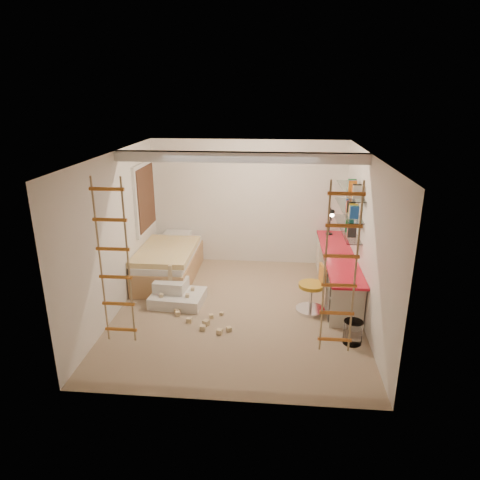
# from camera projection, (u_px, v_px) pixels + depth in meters

# --- Properties ---
(floor) EXTENTS (4.50, 4.50, 0.00)m
(floor) POSITION_uv_depth(u_px,v_px,m) (238.00, 310.00, 7.21)
(floor) COLOR #9B7F64
(floor) RESTS_ON ground
(ceiling_beam) EXTENTS (4.00, 0.18, 0.16)m
(ceiling_beam) POSITION_uv_depth(u_px,v_px,m) (240.00, 157.00, 6.67)
(ceiling_beam) COLOR white
(ceiling_beam) RESTS_ON ceiling
(window_frame) EXTENTS (0.06, 1.15, 1.35)m
(window_frame) POSITION_uv_depth(u_px,v_px,m) (144.00, 198.00, 8.28)
(window_frame) COLOR white
(window_frame) RESTS_ON wall_left
(window_blind) EXTENTS (0.02, 1.00, 1.20)m
(window_blind) POSITION_uv_depth(u_px,v_px,m) (146.00, 198.00, 8.28)
(window_blind) COLOR #4C2D1E
(window_blind) RESTS_ON window_frame
(rope_ladder_left) EXTENTS (0.41, 0.04, 2.13)m
(rope_ladder_left) POSITION_uv_depth(u_px,v_px,m) (114.00, 263.00, 5.18)
(rope_ladder_left) COLOR orange
(rope_ladder_left) RESTS_ON ceiling
(rope_ladder_right) EXTENTS (0.41, 0.04, 2.13)m
(rope_ladder_right) POSITION_uv_depth(u_px,v_px,m) (340.00, 271.00, 4.96)
(rope_ladder_right) COLOR #C26B21
(rope_ladder_right) RESTS_ON ceiling
(waste_bin) EXTENTS (0.28, 0.28, 0.35)m
(waste_bin) POSITION_uv_depth(u_px,v_px,m) (353.00, 332.00, 6.21)
(waste_bin) COLOR white
(waste_bin) RESTS_ON floor
(desk) EXTENTS (0.56, 2.80, 0.75)m
(desk) POSITION_uv_depth(u_px,v_px,m) (337.00, 272.00, 7.75)
(desk) COLOR red
(desk) RESTS_ON floor
(shelves) EXTENTS (0.25, 1.80, 0.71)m
(shelves) POSITION_uv_depth(u_px,v_px,m) (348.00, 209.00, 7.63)
(shelves) COLOR white
(shelves) RESTS_ON wall_right
(bed) EXTENTS (1.02, 2.00, 0.69)m
(bed) POSITION_uv_depth(u_px,v_px,m) (169.00, 262.00, 8.38)
(bed) COLOR #AD7F51
(bed) RESTS_ON floor
(task_lamp) EXTENTS (0.14, 0.36, 0.57)m
(task_lamp) POSITION_uv_depth(u_px,v_px,m) (331.00, 218.00, 8.41)
(task_lamp) COLOR black
(task_lamp) RESTS_ON desk
(swivel_chair) EXTENTS (0.55, 0.55, 0.82)m
(swivel_chair) POSITION_uv_depth(u_px,v_px,m) (312.00, 295.00, 7.08)
(swivel_chair) COLOR gold
(swivel_chair) RESTS_ON floor
(play_platform) EXTENTS (0.93, 0.75, 0.39)m
(play_platform) POSITION_uv_depth(u_px,v_px,m) (176.00, 294.00, 7.43)
(play_platform) COLOR silver
(play_platform) RESTS_ON floor
(toy_blocks) EXTENTS (1.29, 1.12, 0.66)m
(toy_blocks) POSITION_uv_depth(u_px,v_px,m) (192.00, 304.00, 7.02)
(toy_blocks) COLOR #CCB284
(toy_blocks) RESTS_ON floor
(books) EXTENTS (0.14, 0.64, 0.92)m
(books) POSITION_uv_depth(u_px,v_px,m) (349.00, 202.00, 7.59)
(books) COLOR #262626
(books) RESTS_ON shelves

